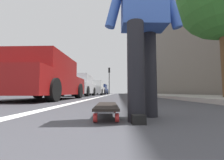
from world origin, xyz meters
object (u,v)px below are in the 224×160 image
object	(u,v)px
skater_person	(143,16)
pedestrian_distant	(146,86)
skateboard	(107,107)
parked_car_end	(101,90)
traffic_light	(109,76)
parked_car_far	(95,88)
parked_car_mid	(79,86)
parked_car_near	(44,79)

from	to	relation	value
skater_person	pedestrian_distant	xyz separation A→B (m)	(15.10, -2.71, 0.00)
skateboard	skater_person	size ratio (longest dim) A/B	0.52
parked_car_end	traffic_light	distance (m)	2.88
parked_car_far	traffic_light	world-z (taller)	traffic_light
skater_person	parked_car_mid	xyz separation A→B (m)	(9.51, 3.00, -0.22)
parked_car_end	traffic_light	size ratio (longest dim) A/B	1.05
skater_person	traffic_light	xyz separation A→B (m)	(23.19, 1.64, 2.01)
skateboard	pedestrian_distant	xyz separation A→B (m)	(14.95, -3.05, 0.85)
skater_person	parked_car_far	xyz separation A→B (m)	(15.43, 2.73, -0.22)
parked_car_end	pedestrian_distant	size ratio (longest dim) A/B	2.73
parked_car_near	parked_car_far	size ratio (longest dim) A/B	0.92
parked_car_near	pedestrian_distant	xyz separation A→B (m)	(11.32, -5.48, 0.24)
parked_car_near	pedestrian_distant	bearing A→B (deg)	-25.84
pedestrian_distant	traffic_light	bearing A→B (deg)	28.27
skateboard	pedestrian_distant	size ratio (longest dim) A/B	0.52
skateboard	parked_car_mid	world-z (taller)	parked_car_mid
skateboard	parked_car_far	distance (m)	15.48
skater_person	parked_car_far	world-z (taller)	skater_person
skater_person	traffic_light	world-z (taller)	traffic_light
parked_car_near	parked_car_end	distance (m)	17.98
parked_car_end	pedestrian_distant	bearing A→B (deg)	-140.62
parked_car_mid	parked_car_far	bearing A→B (deg)	-2.54
skater_person	parked_car_mid	world-z (taller)	skater_person
skater_person	parked_car_far	distance (m)	15.67
parked_car_near	parked_car_mid	world-z (taller)	parked_car_mid
parked_car_mid	parked_car_end	bearing A→B (deg)	-1.11
skater_person	parked_car_end	bearing A→B (deg)	7.22
parked_car_near	pedestrian_distant	distance (m)	12.59
traffic_light	pedestrian_distant	bearing A→B (deg)	-151.73
skateboard	parked_car_end	size ratio (longest dim) A/B	0.19
pedestrian_distant	parked_car_end	bearing A→B (deg)	39.38
parked_car_near	parked_car_far	bearing A→B (deg)	-0.22
skateboard	parked_car_near	world-z (taller)	parked_car_near
parked_car_near	traffic_light	world-z (taller)	traffic_light
parked_car_mid	traffic_light	size ratio (longest dim) A/B	0.99
skateboard	pedestrian_distant	bearing A→B (deg)	-11.53
skateboard	parked_car_far	bearing A→B (deg)	8.88
parked_car_far	parked_car_near	bearing A→B (deg)	179.78
skateboard	parked_car_far	world-z (taller)	parked_car_far
skateboard	skater_person	bearing A→B (deg)	-113.38
traffic_light	parked_car_near	bearing A→B (deg)	176.66
skater_person	parked_car_mid	distance (m)	9.98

